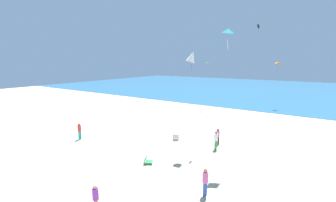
{
  "coord_description": "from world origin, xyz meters",
  "views": [
    {
      "loc": [
        10.11,
        -8.72,
        7.23
      ],
      "look_at": [
        0.0,
        6.3,
        4.06
      ],
      "focal_mm": 24.38,
      "sensor_mm": 36.0,
      "label": 1
    }
  ],
  "objects": [
    {
      "name": "kite_orange",
      "position": [
        4.47,
        29.81,
        6.93
      ],
      "size": [
        0.96,
        1.04,
        1.63
      ],
      "rotation": [
        0.0,
        0.0,
        1.08
      ],
      "color": "orange"
    },
    {
      "name": "person_0",
      "position": [
        5.43,
        1.83,
        0.91
      ],
      "size": [
        0.33,
        0.33,
        1.58
      ],
      "rotation": [
        0.0,
        0.0,
        6.22
      ],
      "color": "blue",
      "rests_on": "ground_plane"
    },
    {
      "name": "ocean_water",
      "position": [
        0.0,
        55.45,
        0.03
      ],
      "size": [
        120.0,
        60.0,
        0.05
      ],
      "primitive_type": "cube",
      "color": "teal",
      "rests_on": "ground_plane"
    },
    {
      "name": "person_2",
      "position": [
        3.38,
        8.33,
        0.92
      ],
      "size": [
        0.45,
        0.45,
        1.6
      ],
      "rotation": [
        0.0,
        0.0,
        3.85
      ],
      "color": "green",
      "rests_on": "ground_plane"
    },
    {
      "name": "kite_black",
      "position": [
        1.96,
        26.34,
        12.1
      ],
      "size": [
        0.22,
        0.73,
        1.09
      ],
      "rotation": [
        0.0,
        0.0,
        1.13
      ],
      "color": "black"
    },
    {
      "name": "kite_white",
      "position": [
        1.84,
        6.78,
        7.58
      ],
      "size": [
        0.91,
        0.69,
        1.53
      ],
      "rotation": [
        0.0,
        0.0,
        4.74
      ],
      "color": "white"
    },
    {
      "name": "person_4",
      "position": [
        3.05,
        9.58,
        0.84
      ],
      "size": [
        0.32,
        0.32,
        1.45
      ],
      "rotation": [
        0.0,
        0.0,
        4.57
      ],
      "color": "black",
      "rests_on": "ground_plane"
    },
    {
      "name": "kite_teal",
      "position": [
        4.76,
        6.34,
        9.19
      ],
      "size": [
        0.91,
        0.98,
        1.44
      ],
      "rotation": [
        0.0,
        0.0,
        4.19
      ],
      "color": "#1EADAD"
    },
    {
      "name": "beach_chair_far_right",
      "position": [
        -0.51,
        8.34,
        0.29
      ],
      "size": [
        0.79,
        0.81,
        0.62
      ],
      "rotation": [
        0.0,
        0.0,
        2.11
      ],
      "color": "white",
      "rests_on": "ground_plane"
    },
    {
      "name": "person_3",
      "position": [
        -8.13,
        3.61,
        0.91
      ],
      "size": [
        0.36,
        0.36,
        1.57
      ],
      "rotation": [
        0.0,
        0.0,
        3.29
      ],
      "color": "#19ADB2",
      "rests_on": "ground_plane"
    },
    {
      "name": "ground_plane",
      "position": [
        0.0,
        10.0,
        0.0
      ],
      "size": [
        120.0,
        120.0,
        0.0
      ],
      "primitive_type": "plane",
      "color": "#C6B58C"
    },
    {
      "name": "person_1",
      "position": [
        1.73,
        -2.44,
        0.86
      ],
      "size": [
        0.41,
        0.41,
        1.49
      ],
      "rotation": [
        0.0,
        0.0,
        3.75
      ],
      "color": "orange",
      "rests_on": "ground_plane"
    },
    {
      "name": "beach_chair_mid_beach",
      "position": [
        0.34,
        3.16,
        0.24
      ],
      "size": [
        0.84,
        0.82,
        0.55
      ],
      "rotation": [
        0.0,
        0.0,
        0.6
      ],
      "color": "#2D9956",
      "rests_on": "ground_plane"
    },
    {
      "name": "kite_green",
      "position": [
        -4.2,
        23.0,
        7.06
      ],
      "size": [
        0.53,
        0.47,
        0.93
      ],
      "rotation": [
        0.0,
        0.0,
        3.5
      ],
      "color": "green"
    }
  ]
}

